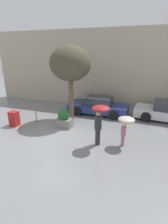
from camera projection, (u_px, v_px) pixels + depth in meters
name	position (u px, v px, depth m)	size (l,w,h in m)	color
ground_plane	(57.00, 138.00, 9.15)	(40.00, 40.00, 0.00)	slate
building_facade	(93.00, 69.00, 13.98)	(18.00, 0.30, 6.00)	#B7A88E
planter_box	(64.00, 118.00, 10.38)	(0.92, 0.71, 1.15)	gray
person_adult	(100.00, 117.00, 8.03)	(0.83, 0.83, 2.01)	#2D2D33
person_child	(126.00, 123.00, 8.11)	(0.78, 0.78, 1.45)	#B76684
parked_car_near	(98.00, 106.00, 12.68)	(4.26, 2.02, 1.27)	navy
street_tree	(70.00, 64.00, 10.58)	(2.53, 2.53, 4.71)	brown
parking_meter	(36.00, 109.00, 11.07)	(0.14, 0.14, 1.20)	#595B60
newspaper_box	(14.00, 119.00, 10.62)	(0.50, 0.44, 0.90)	#B2231E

